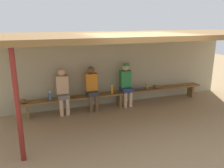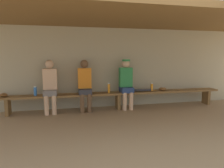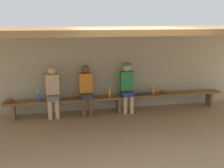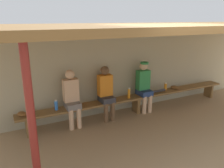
{
  "view_description": "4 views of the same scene",
  "coord_description": "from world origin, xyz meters",
  "px_view_note": "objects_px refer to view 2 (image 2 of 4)",
  "views": [
    {
      "loc": [
        -2.55,
        -4.81,
        2.62
      ],
      "look_at": [
        -0.41,
        1.09,
        0.89
      ],
      "focal_mm": 36.53,
      "sensor_mm": 36.0,
      "label": 1
    },
    {
      "loc": [
        -1.32,
        -3.61,
        1.42
      ],
      "look_at": [
        -0.2,
        1.37,
        0.72
      ],
      "focal_mm": 32.05,
      "sensor_mm": 36.0,
      "label": 2
    },
    {
      "loc": [
        -1.62,
        -5.32,
        2.5
      ],
      "look_at": [
        -0.26,
        1.17,
        0.9
      ],
      "focal_mm": 43.18,
      "sensor_mm": 36.0,
      "label": 3
    },
    {
      "loc": [
        -3.07,
        -3.12,
        2.44
      ],
      "look_at": [
        -0.85,
        1.29,
        0.97
      ],
      "focal_mm": 35.73,
      "sensor_mm": 36.0,
      "label": 4
    }
  ],
  "objects_px": {
    "player_rightmost": "(126,82)",
    "baseball_glove_tan": "(4,95)",
    "water_bottle_blue": "(35,91)",
    "baseball_bat": "(138,90)",
    "water_bottle_orange": "(109,88)",
    "baseball_glove_worn": "(163,89)",
    "bench": "(118,95)",
    "player_near_post": "(85,83)",
    "water_bottle_clear": "(152,87)",
    "player_leftmost": "(50,84)"
  },
  "relations": [
    {
      "from": "water_bottle_blue",
      "to": "water_bottle_clear",
      "type": "bearing_deg",
      "value": 0.29
    },
    {
      "from": "water_bottle_clear",
      "to": "water_bottle_blue",
      "type": "xyz_separation_m",
      "value": [
        -3.11,
        -0.02,
        0.0
      ]
    },
    {
      "from": "player_rightmost",
      "to": "bench",
      "type": "bearing_deg",
      "value": -179.12
    },
    {
      "from": "water_bottle_orange",
      "to": "baseball_bat",
      "type": "bearing_deg",
      "value": 3.0
    },
    {
      "from": "bench",
      "to": "baseball_glove_worn",
      "type": "xyz_separation_m",
      "value": [
        1.32,
        0.02,
        0.12
      ]
    },
    {
      "from": "player_near_post",
      "to": "water_bottle_blue",
      "type": "xyz_separation_m",
      "value": [
        -1.23,
        0.01,
        -0.16
      ]
    },
    {
      "from": "baseball_bat",
      "to": "player_rightmost",
      "type": "bearing_deg",
      "value": 178.48
    },
    {
      "from": "player_leftmost",
      "to": "water_bottle_clear",
      "type": "height_order",
      "value": "player_leftmost"
    },
    {
      "from": "player_rightmost",
      "to": "baseball_glove_tan",
      "type": "bearing_deg",
      "value": 179.79
    },
    {
      "from": "bench",
      "to": "water_bottle_orange",
      "type": "height_order",
      "value": "water_bottle_orange"
    },
    {
      "from": "player_leftmost",
      "to": "player_rightmost",
      "type": "height_order",
      "value": "player_rightmost"
    },
    {
      "from": "water_bottle_clear",
      "to": "baseball_glove_tan",
      "type": "relative_size",
      "value": 0.94
    },
    {
      "from": "player_near_post",
      "to": "baseball_glove_tan",
      "type": "distance_m",
      "value": 1.96
    },
    {
      "from": "player_near_post",
      "to": "water_bottle_clear",
      "type": "bearing_deg",
      "value": 0.93
    },
    {
      "from": "player_rightmost",
      "to": "water_bottle_orange",
      "type": "relative_size",
      "value": 5.02
    },
    {
      "from": "player_leftmost",
      "to": "water_bottle_orange",
      "type": "relative_size",
      "value": 4.99
    },
    {
      "from": "baseball_glove_worn",
      "to": "baseball_glove_tan",
      "type": "bearing_deg",
      "value": 68.63
    },
    {
      "from": "player_leftmost",
      "to": "water_bottle_orange",
      "type": "height_order",
      "value": "player_leftmost"
    },
    {
      "from": "player_rightmost",
      "to": "baseball_glove_worn",
      "type": "distance_m",
      "value": 1.12
    },
    {
      "from": "water_bottle_blue",
      "to": "baseball_glove_worn",
      "type": "height_order",
      "value": "water_bottle_blue"
    },
    {
      "from": "player_leftmost",
      "to": "baseball_bat",
      "type": "xyz_separation_m",
      "value": [
        2.33,
        -0.0,
        -0.24
      ]
    },
    {
      "from": "player_leftmost",
      "to": "water_bottle_blue",
      "type": "distance_m",
      "value": 0.4
    },
    {
      "from": "player_leftmost",
      "to": "water_bottle_orange",
      "type": "bearing_deg",
      "value": -1.81
    },
    {
      "from": "player_leftmost",
      "to": "baseball_glove_tan",
      "type": "distance_m",
      "value": 1.1
    },
    {
      "from": "player_leftmost",
      "to": "water_bottle_clear",
      "type": "xyz_separation_m",
      "value": [
        2.74,
        0.03,
        -0.16
      ]
    },
    {
      "from": "water_bottle_clear",
      "to": "water_bottle_blue",
      "type": "distance_m",
      "value": 3.11
    },
    {
      "from": "baseball_glove_worn",
      "to": "baseball_bat",
      "type": "height_order",
      "value": "baseball_glove_worn"
    },
    {
      "from": "water_bottle_blue",
      "to": "baseball_bat",
      "type": "bearing_deg",
      "value": -0.38
    },
    {
      "from": "water_bottle_orange",
      "to": "water_bottle_blue",
      "type": "bearing_deg",
      "value": 178.09
    },
    {
      "from": "player_leftmost",
      "to": "water_bottle_blue",
      "type": "xyz_separation_m",
      "value": [
        -0.36,
        0.01,
        -0.16
      ]
    },
    {
      "from": "player_rightmost",
      "to": "baseball_glove_worn",
      "type": "relative_size",
      "value": 5.6
    },
    {
      "from": "water_bottle_clear",
      "to": "baseball_bat",
      "type": "distance_m",
      "value": 0.42
    },
    {
      "from": "bench",
      "to": "baseball_glove_worn",
      "type": "bearing_deg",
      "value": 0.81
    },
    {
      "from": "player_near_post",
      "to": "baseball_glove_worn",
      "type": "height_order",
      "value": "player_near_post"
    },
    {
      "from": "bench",
      "to": "player_near_post",
      "type": "distance_m",
      "value": 0.95
    },
    {
      "from": "player_near_post",
      "to": "player_rightmost",
      "type": "relative_size",
      "value": 0.99
    },
    {
      "from": "player_near_post",
      "to": "player_rightmost",
      "type": "distance_m",
      "value": 1.12
    },
    {
      "from": "player_leftmost",
      "to": "baseball_glove_tan",
      "type": "bearing_deg",
      "value": 179.37
    },
    {
      "from": "player_rightmost",
      "to": "baseball_bat",
      "type": "xyz_separation_m",
      "value": [
        0.35,
        -0.0,
        -0.25
      ]
    },
    {
      "from": "player_rightmost",
      "to": "water_bottle_clear",
      "type": "distance_m",
      "value": 0.79
    },
    {
      "from": "water_bottle_orange",
      "to": "baseball_glove_tan",
      "type": "height_order",
      "value": "water_bottle_orange"
    },
    {
      "from": "water_bottle_clear",
      "to": "baseball_glove_tan",
      "type": "distance_m",
      "value": 3.83
    },
    {
      "from": "bench",
      "to": "player_rightmost",
      "type": "height_order",
      "value": "player_rightmost"
    },
    {
      "from": "baseball_glove_tan",
      "to": "baseball_glove_worn",
      "type": "distance_m",
      "value": 4.15
    },
    {
      "from": "player_near_post",
      "to": "water_bottle_clear",
      "type": "xyz_separation_m",
      "value": [
        1.88,
        0.03,
        -0.16
      ]
    },
    {
      "from": "player_near_post",
      "to": "water_bottle_orange",
      "type": "distance_m",
      "value": 0.64
    },
    {
      "from": "water_bottle_blue",
      "to": "baseball_glove_tan",
      "type": "xyz_separation_m",
      "value": [
        -0.72,
        -0.0,
        -0.07
      ]
    },
    {
      "from": "player_near_post",
      "to": "water_bottle_orange",
      "type": "height_order",
      "value": "player_near_post"
    },
    {
      "from": "player_rightmost",
      "to": "baseball_glove_tan",
      "type": "height_order",
      "value": "player_rightmost"
    },
    {
      "from": "player_near_post",
      "to": "water_bottle_clear",
      "type": "distance_m",
      "value": 1.89
    }
  ]
}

